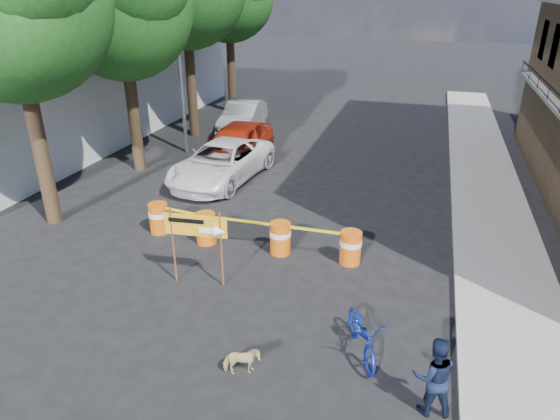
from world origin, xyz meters
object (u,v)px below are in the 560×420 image
Objects in this scene: barrel_mid_left at (206,227)px; dog at (242,362)px; bicycle at (364,315)px; barrel_far_right at (351,247)px; pedestrian at (434,376)px; detour_sign at (204,232)px; barrel_far_left at (159,217)px; suv_white at (222,162)px; sedan_silver at (243,117)px; barrel_mid_right at (280,237)px; sedan_red at (236,145)px.

dog is at bearing -58.80° from barrel_mid_left.
dog is (-2.06, -1.25, -0.60)m from bicycle.
pedestrian is (2.13, -4.59, 0.28)m from barrel_far_right.
bicycle is at bearing -34.83° from barrel_mid_left.
dog is (1.89, -2.66, -1.15)m from detour_sign.
barrel_far_left is at bearing -44.25° from pedestrian.
suv_white is (-7.69, 9.25, -0.04)m from pedestrian.
bicycle is 16.69m from sedan_silver.
sedan_red is at bearing 120.14° from barrel_mid_right.
barrel_mid_left is 2.18m from barrel_mid_right.
barrel_mid_right is (3.78, -0.19, 0.00)m from barrel_far_left.
suv_white is 1.05× the size of sedan_red.
dog is (0.64, -4.67, -0.18)m from barrel_mid_right.
sedan_silver is at bearing 122.56° from barrel_far_right.
barrel_mid_left and barrel_far_right have the same top height.
sedan_red reaches higher than barrel_far_right.
barrel_mid_right is at bearing 0.68° from barrel_mid_left.
barrel_far_left is 0.46× the size of detour_sign.
bicycle is at bearing -77.02° from barrel_far_right.
sedan_silver is at bearing -72.46° from pedestrian.
detour_sign reaches higher than barrel_far_right.
barrel_mid_right is at bearing -2.81° from barrel_far_left.
sedan_silver is (-1.61, 6.57, 0.03)m from suv_white.
bicycle reaches higher than sedan_red.
pedestrian is 13.56m from sedan_red.
barrel_mid_left is 0.46× the size of detour_sign.
detour_sign is 13.88m from sedan_silver.
sedan_silver is (-5.90, 15.92, 0.44)m from dog.
barrel_far_left is 0.20× the size of sedan_silver.
sedan_silver is (-9.30, 15.82, -0.02)m from pedestrian.
detour_sign is 0.44× the size of sedan_silver.
dog is at bearing -60.27° from detour_sign.
barrel_mid_right is at bearing -179.52° from barrel_far_right.
pedestrian is at bearing -65.41° from sedan_silver.
barrel_far_left is 1.29× the size of dog.
sedan_red reaches higher than barrel_far_left.
suv_white reaches higher than dog.
suv_white is (-1.48, 4.71, 0.24)m from barrel_mid_left.
detour_sign is 2.82× the size of dog.
dog is 0.14× the size of sedan_red.
barrel_mid_right is 0.20× the size of sedan_silver.
sedan_red reaches higher than suv_white.
barrel_far_right is (4.09, 0.04, 0.00)m from barrel_mid_left.
barrel_mid_left is at bearing -66.30° from suv_white.
suv_white is (-5.56, 4.67, 0.24)m from barrel_far_right.
bicycle is 10.30m from suv_white.
barrel_far_right is 1.29× the size of dog.
barrel_mid_left is at bearing -80.56° from sedan_silver.
pedestrian reaches higher than barrel_mid_left.
detour_sign is at bearing -147.27° from barrel_far_right.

